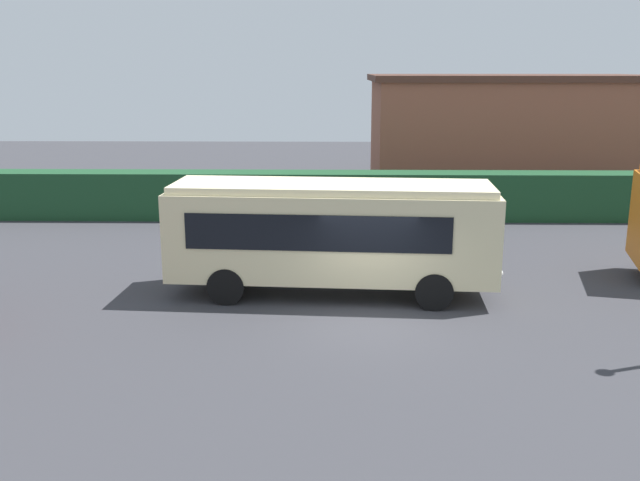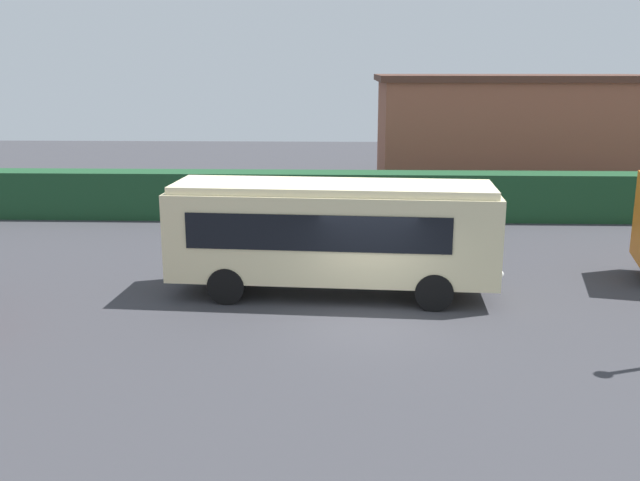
# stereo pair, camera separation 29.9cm
# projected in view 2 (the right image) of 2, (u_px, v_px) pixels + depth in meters

# --- Properties ---
(ground_plane) EXTENTS (86.87, 86.87, 0.00)m
(ground_plane) POSITION_uv_depth(u_px,v_px,m) (368.00, 321.00, 17.73)
(ground_plane) COLOR #38383D
(bus_cream) EXTENTS (9.11, 3.01, 3.13)m
(bus_cream) POSITION_uv_depth(u_px,v_px,m) (333.00, 231.00, 19.43)
(bus_cream) COLOR beige
(bus_cream) RESTS_ON ground_plane
(hedge_row) EXTENTS (55.43, 1.47, 1.95)m
(hedge_row) POSITION_uv_depth(u_px,v_px,m) (359.00, 196.00, 29.43)
(hedge_row) COLOR #1C4728
(hedge_row) RESTS_ON ground_plane
(depot_building) EXTENTS (13.67, 7.88, 5.80)m
(depot_building) POSITION_uv_depth(u_px,v_px,m) (513.00, 134.00, 35.35)
(depot_building) COLOR brown
(depot_building) RESTS_ON ground_plane
(traffic_cone) EXTENTS (0.36, 0.36, 0.60)m
(traffic_cone) POSITION_uv_depth(u_px,v_px,m) (344.00, 223.00, 27.52)
(traffic_cone) COLOR orange
(traffic_cone) RESTS_ON ground_plane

